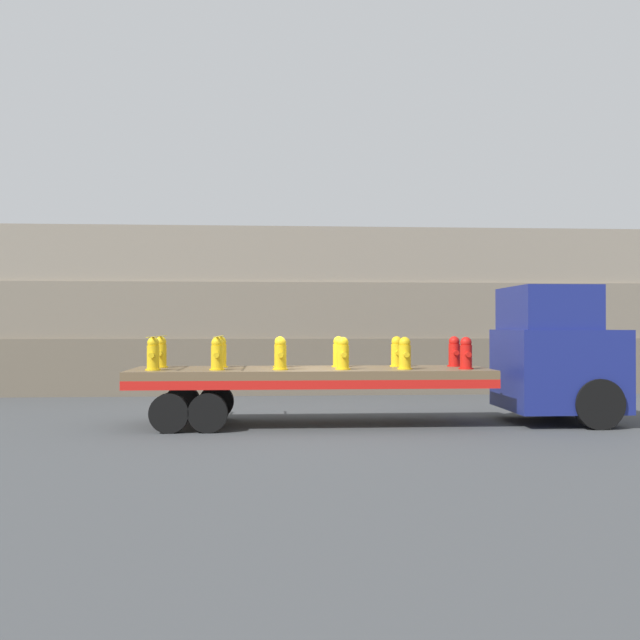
{
  "coord_description": "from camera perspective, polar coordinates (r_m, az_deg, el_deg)",
  "views": [
    {
      "loc": [
        -0.86,
        -16.92,
        2.34
      ],
      "look_at": [
        0.23,
        0.0,
        2.49
      ],
      "focal_mm": 40.0,
      "sensor_mm": 36.0,
      "label": 1
    }
  ],
  "objects": [
    {
      "name": "cargo_strap_rear",
      "position": [
        17.14,
        -12.91,
        -1.3
      ],
      "size": [
        0.05,
        2.66,
        0.01
      ],
      "color": "yellow",
      "rests_on": "fire_hydrant_yellow_near_0"
    },
    {
      "name": "rock_cliff",
      "position": [
        25.62,
        -1.75,
        0.71
      ],
      "size": [
        60.0,
        3.3,
        5.76
      ],
      "color": "#665B4C",
      "rests_on": "ground_plane"
    },
    {
      "name": "flatbed_trailer",
      "position": [
        16.97,
        -2.37,
        -4.72
      ],
      "size": [
        8.42,
        2.57,
        1.34
      ],
      "color": "brown",
      "rests_on": "ground_plane"
    },
    {
      "name": "cargo_strap_middle",
      "position": [
        16.97,
        -8.09,
        -1.31
      ],
      "size": [
        0.05,
        2.66,
        0.01
      ],
      "color": "yellow",
      "rests_on": "fire_hydrant_yellow_near_1"
    },
    {
      "name": "fire_hydrant_yellow_near_4",
      "position": [
        16.66,
        6.8,
        -2.7
      ],
      "size": [
        0.35,
        0.52,
        0.75
      ],
      "color": "gold",
      "rests_on": "flatbed_trailer"
    },
    {
      "name": "fire_hydrant_red_near_5",
      "position": [
        16.99,
        11.6,
        -2.65
      ],
      "size": [
        0.35,
        0.52,
        0.75
      ],
      "color": "red",
      "rests_on": "flatbed_trailer"
    },
    {
      "name": "fire_hydrant_yellow_near_3",
      "position": [
        16.46,
        1.84,
        -2.73
      ],
      "size": [
        0.35,
        0.52,
        0.75
      ],
      "color": "gold",
      "rests_on": "flatbed_trailer"
    },
    {
      "name": "truck_cab",
      "position": [
        18.3,
        18.61,
        -2.69
      ],
      "size": [
        2.58,
        2.74,
        3.3
      ],
      "color": "navy",
      "rests_on": "ground_plane"
    },
    {
      "name": "fire_hydrant_yellow_far_0",
      "position": [
        17.68,
        -12.63,
        -2.56
      ],
      "size": [
        0.35,
        0.52,
        0.75
      ],
      "color": "gold",
      "rests_on": "flatbed_trailer"
    },
    {
      "name": "fire_hydrant_yellow_far_2",
      "position": [
        17.47,
        -3.22,
        -2.6
      ],
      "size": [
        0.35,
        0.52,
        0.75
      ],
      "color": "gold",
      "rests_on": "flatbed_trailer"
    },
    {
      "name": "fire_hydrant_yellow_near_1",
      "position": [
        16.44,
        -8.23,
        -2.73
      ],
      "size": [
        0.35,
        0.52,
        0.75
      ],
      "color": "gold",
      "rests_on": "flatbed_trailer"
    },
    {
      "name": "ground_plane",
      "position": [
        17.1,
        -0.76,
        -8.36
      ],
      "size": [
        120.0,
        120.0,
        0.0
      ],
      "primitive_type": "plane",
      "color": "#3F4244"
    },
    {
      "name": "fire_hydrant_yellow_far_1",
      "position": [
        17.52,
        -7.95,
        -2.59
      ],
      "size": [
        0.35,
        0.52,
        0.75
      ],
      "color": "gold",
      "rests_on": "flatbed_trailer"
    },
    {
      "name": "fire_hydrant_yellow_near_0",
      "position": [
        16.62,
        -13.21,
        -2.7
      ],
      "size": [
        0.35,
        0.52,
        0.75
      ],
      "color": "gold",
      "rests_on": "flatbed_trailer"
    },
    {
      "name": "fire_hydrant_red_far_5",
      "position": [
        18.03,
        10.69,
        -2.53
      ],
      "size": [
        0.35,
        0.52,
        0.75
      ],
      "color": "red",
      "rests_on": "flatbed_trailer"
    },
    {
      "name": "fire_hydrant_yellow_near_2",
      "position": [
        16.39,
        -3.19,
        -2.74
      ],
      "size": [
        0.35,
        0.52,
        0.75
      ],
      "color": "gold",
      "rests_on": "flatbed_trailer"
    },
    {
      "name": "fire_hydrant_yellow_far_3",
      "position": [
        17.54,
        1.5,
        -2.59
      ],
      "size": [
        0.35,
        0.52,
        0.75
      ],
      "color": "gold",
      "rests_on": "flatbed_trailer"
    },
    {
      "name": "fire_hydrant_yellow_far_4",
      "position": [
        17.73,
        6.16,
        -2.57
      ],
      "size": [
        0.35,
        0.52,
        0.75
      ],
      "color": "gold",
      "rests_on": "flatbed_trailer"
    }
  ]
}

